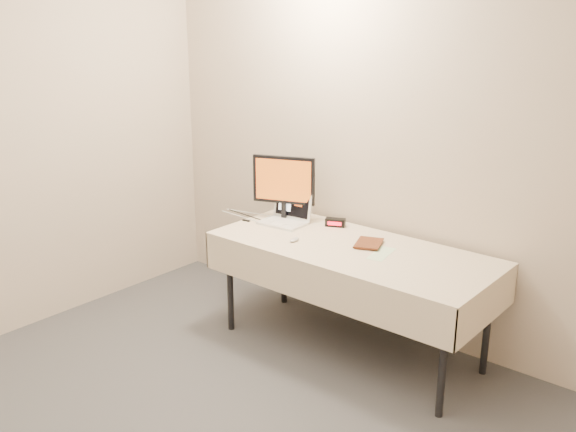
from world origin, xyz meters
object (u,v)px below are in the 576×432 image
Objects in this scene: table at (352,256)px; book at (357,228)px; monitor at (284,183)px; laptop at (287,215)px.

book is (-0.01, 0.07, 0.17)m from table.
book is at bearing -28.92° from monitor.
table is at bearing -102.67° from book.
table is 8.54× the size of book.
table is at bearing -15.71° from laptop.
table is 5.52× the size of laptop.
table is 0.79m from monitor.
monitor is at bearing 145.30° from laptop.
table is 0.67m from laptop.
book is (0.69, -0.09, -0.17)m from monitor.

